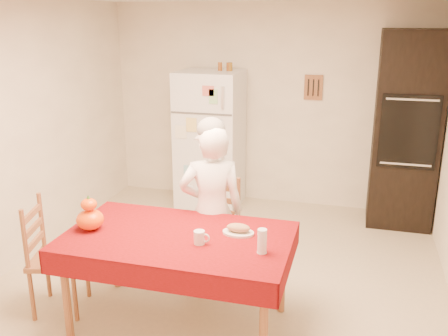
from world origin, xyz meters
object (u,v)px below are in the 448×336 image
at_px(refrigerator, 210,140).
at_px(chair_left, 49,252).
at_px(dining_table, 178,244).
at_px(chair_far, 216,226).
at_px(coffee_mug, 199,237).
at_px(bread_plate, 238,233).
at_px(pumpkin_lower, 90,220).
at_px(oven_cabinet, 406,131).
at_px(seated_woman, 212,211).
at_px(wine_glass, 262,241).

height_order(refrigerator, chair_left, refrigerator).
height_order(dining_table, chair_far, chair_far).
xyz_separation_m(coffee_mug, bread_plate, (0.23, 0.24, -0.04)).
bearing_deg(bread_plate, chair_far, 119.44).
relative_size(refrigerator, chair_far, 1.79).
bearing_deg(refrigerator, bread_plate, -68.47).
bearing_deg(bread_plate, pumpkin_lower, -169.04).
xyz_separation_m(oven_cabinet, chair_far, (-1.70, -1.80, -0.59)).
xyz_separation_m(refrigerator, chair_far, (0.58, -1.75, -0.34)).
bearing_deg(pumpkin_lower, chair_far, 49.36).
relative_size(oven_cabinet, dining_table, 1.29).
bearing_deg(oven_cabinet, pumpkin_lower, -132.52).
relative_size(dining_table, coffee_mug, 17.00).
height_order(chair_left, pumpkin_lower, chair_left).
distance_m(oven_cabinet, chair_left, 3.94).
xyz_separation_m(chair_left, seated_woman, (1.18, 0.61, 0.24)).
bearing_deg(chair_left, oven_cabinet, -61.81).
relative_size(refrigerator, bread_plate, 7.08).
relative_size(refrigerator, seated_woman, 1.13).
bearing_deg(bread_plate, wine_glass, -48.20).
relative_size(seated_woman, coffee_mug, 15.01).
xyz_separation_m(oven_cabinet, pumpkin_lower, (-2.45, -2.67, -0.26)).
bearing_deg(chair_left, coffee_mug, -106.17).
relative_size(dining_table, wine_glass, 9.66).
bearing_deg(oven_cabinet, coffee_mug, -120.09).
bearing_deg(seated_woman, oven_cabinet, -147.52).
height_order(dining_table, chair_left, chair_left).
height_order(refrigerator, dining_table, refrigerator).
xyz_separation_m(chair_far, bread_plate, (0.37, -0.65, 0.26)).
bearing_deg(dining_table, wine_glass, -9.71).
distance_m(chair_far, chair_left, 1.44).
bearing_deg(wine_glass, coffee_mug, 177.53).
distance_m(seated_woman, bread_plate, 0.52).
xyz_separation_m(chair_far, chair_left, (-1.15, -0.87, 0.00)).
bearing_deg(coffee_mug, chair_left, 178.75).
relative_size(dining_table, seated_woman, 1.13).
bearing_deg(chair_far, oven_cabinet, 49.97).
distance_m(oven_cabinet, coffee_mug, 3.13).
relative_size(chair_far, seated_woman, 0.63).
relative_size(dining_table, chair_far, 1.79).
height_order(refrigerator, chair_far, refrigerator).
distance_m(dining_table, pumpkin_lower, 0.70).
distance_m(refrigerator, wine_glass, 2.92).
bearing_deg(chair_left, wine_glass, -106.50).
height_order(chair_far, bread_plate, chair_far).
xyz_separation_m(chair_far, coffee_mug, (0.14, -0.89, 0.30)).
height_order(chair_left, coffee_mug, chair_left).
height_order(coffee_mug, wine_glass, wine_glass).
xyz_separation_m(chair_left, bread_plate, (1.51, 0.21, 0.26)).
relative_size(pumpkin_lower, wine_glass, 1.20).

